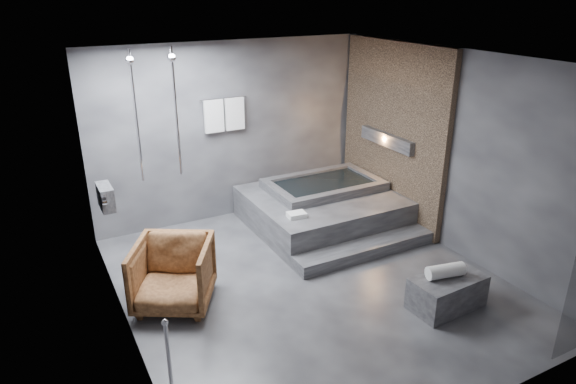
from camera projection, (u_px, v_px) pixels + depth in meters
room at (331, 144)px, 6.31m from camera, size 5.00×5.04×2.82m
tub_deck at (322, 209)px, 8.14m from camera, size 2.20×2.00×0.50m
tub_step at (365, 249)px, 7.23m from camera, size 2.20×0.36×0.18m
concrete_bench at (447, 292)px, 6.03m from camera, size 0.90×0.53×0.39m
driftwood_chair at (173, 274)px, 6.00m from camera, size 1.19×1.20×0.81m
rolled_towel at (445, 271)px, 5.93m from camera, size 0.48×0.25×0.16m
deck_towel at (297, 215)px, 7.25m from camera, size 0.27×0.21×0.07m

